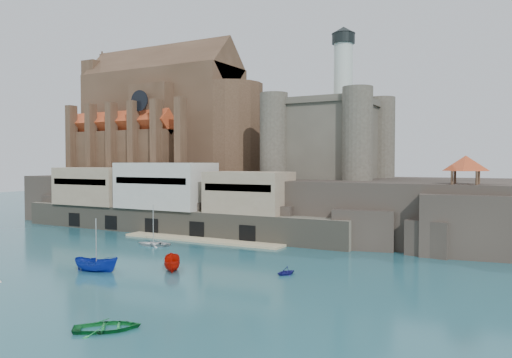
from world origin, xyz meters
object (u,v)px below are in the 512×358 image
at_px(boat_2, 96,272).
at_px(castle_keep, 330,135).
at_px(church, 168,123).
at_px(pavilion, 466,165).

bearing_deg(boat_2, castle_keep, -28.81).
relative_size(church, castle_keep, 1.60).
bearing_deg(castle_keep, boat_2, -103.50).
bearing_deg(pavilion, castle_keep, 149.82).
distance_m(church, pavilion, 68.65).
distance_m(church, castle_keep, 40.39).
bearing_deg(boat_2, church, 14.82).
height_order(church, castle_keep, church).
height_order(church, pavilion, church).
xyz_separation_m(castle_keep, boat_2, (-11.64, -48.47, -18.31)).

